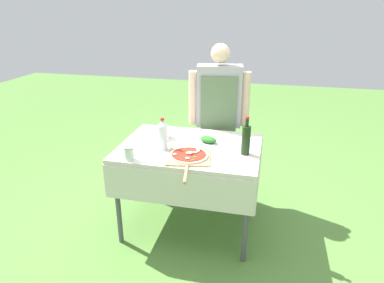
{
  "coord_description": "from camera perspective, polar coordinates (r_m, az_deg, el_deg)",
  "views": [
    {
      "loc": [
        0.61,
        -2.53,
        1.89
      ],
      "look_at": [
        0.02,
        0.0,
        0.82
      ],
      "focal_mm": 32.0,
      "sensor_mm": 36.0,
      "label": 1
    }
  ],
  "objects": [
    {
      "name": "person_cook",
      "position": [
        3.31,
        4.47,
        5.08
      ],
      "size": [
        0.57,
        0.24,
        1.54
      ],
      "rotation": [
        0.0,
        0.0,
        3.28
      ],
      "color": "#4C4C51",
      "rests_on": "ground"
    },
    {
      "name": "oil_bottle",
      "position": [
        2.66,
        8.98,
        0.35
      ],
      "size": [
        0.07,
        0.07,
        0.31
      ],
      "color": "black",
      "rests_on": "prep_table"
    },
    {
      "name": "pizza_on_peel",
      "position": [
        2.6,
        -0.54,
        -2.51
      ],
      "size": [
        0.38,
        0.6,
        0.05
      ],
      "rotation": [
        0.0,
        0.0,
        0.17
      ],
      "color": "tan",
      "rests_on": "prep_table"
    },
    {
      "name": "prep_table",
      "position": [
        2.86,
        -0.35,
        -2.33
      ],
      "size": [
        1.16,
        0.86,
        0.78
      ],
      "color": "beige",
      "rests_on": "ground"
    },
    {
      "name": "water_bottle",
      "position": [
        2.73,
        -4.9,
        1.15
      ],
      "size": [
        0.08,
        0.08,
        0.27
      ],
      "color": "silver",
      "rests_on": "prep_table"
    },
    {
      "name": "herb_container",
      "position": [
        2.88,
        2.7,
        0.28
      ],
      "size": [
        0.21,
        0.18,
        0.05
      ],
      "rotation": [
        0.0,
        0.0,
        -0.42
      ],
      "color": "silver",
      "rests_on": "prep_table"
    },
    {
      "name": "sauce_jar",
      "position": [
        2.61,
        -10.41,
        -2.05
      ],
      "size": [
        0.08,
        0.08,
        0.11
      ],
      "color": "silver",
      "rests_on": "prep_table"
    },
    {
      "name": "ground_plane",
      "position": [
        3.21,
        -0.32,
        -13.65
      ],
      "size": [
        12.0,
        12.0,
        0.0
      ],
      "primitive_type": "plane",
      "color": "#517F38"
    },
    {
      "name": "mixing_tub",
      "position": [
        2.99,
        -5.04,
        1.51
      ],
      "size": [
        0.15,
        0.15,
        0.1
      ],
      "primitive_type": "cylinder",
      "color": "silver",
      "rests_on": "prep_table"
    }
  ]
}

